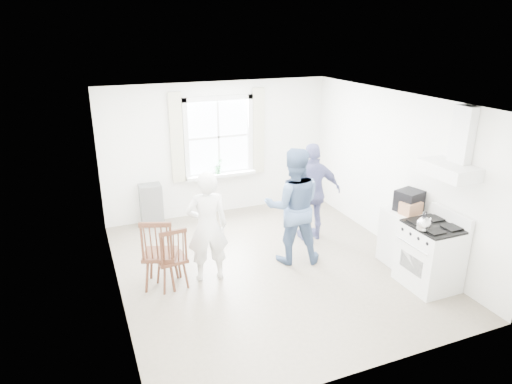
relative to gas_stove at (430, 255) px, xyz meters
name	(u,v)px	position (x,y,z in m)	size (l,w,h in m)	color
room_shell	(270,189)	(-1.91, 1.35, 0.82)	(4.62, 5.12, 2.64)	gray
window_assembly	(219,142)	(-1.91, 3.80, 0.98)	(1.88, 0.24, 1.70)	white
range_hood	(453,158)	(0.16, 0.00, 1.42)	(0.45, 0.76, 0.94)	white
shelf_unit	(151,205)	(-3.31, 3.68, -0.08)	(0.40, 0.30, 0.80)	slate
gas_stove	(430,255)	(0.00, 0.00, 0.00)	(0.68, 0.76, 1.12)	white
kettle	(424,224)	(-0.26, -0.07, 0.56)	(0.19, 0.19, 0.27)	silver
low_cabinet	(402,237)	(0.07, 0.70, -0.03)	(0.50, 0.55, 0.90)	white
stereo_stack	(409,201)	(0.10, 0.67, 0.58)	(0.43, 0.40, 0.32)	black
cardboard_box	(411,208)	(0.04, 0.55, 0.51)	(0.30, 0.21, 0.19)	#AC7653
windsor_chair_a	(173,252)	(-3.42, 1.27, 0.10)	(0.44, 0.43, 0.96)	#422215
windsor_chair_b	(158,248)	(-3.61, 1.34, 0.18)	(0.59, 0.58, 1.09)	#422215
person_left	(207,227)	(-2.88, 1.38, 0.35)	(0.61, 0.61, 1.67)	white
person_mid	(293,206)	(-1.48, 1.43, 0.45)	(0.90, 0.90, 1.86)	#4B648C
person_right	(312,192)	(-0.80, 2.04, 0.38)	(1.01, 1.01, 1.73)	navy
potted_plant	(219,166)	(-1.96, 3.71, 0.52)	(0.17, 0.17, 0.30)	#2F6A38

